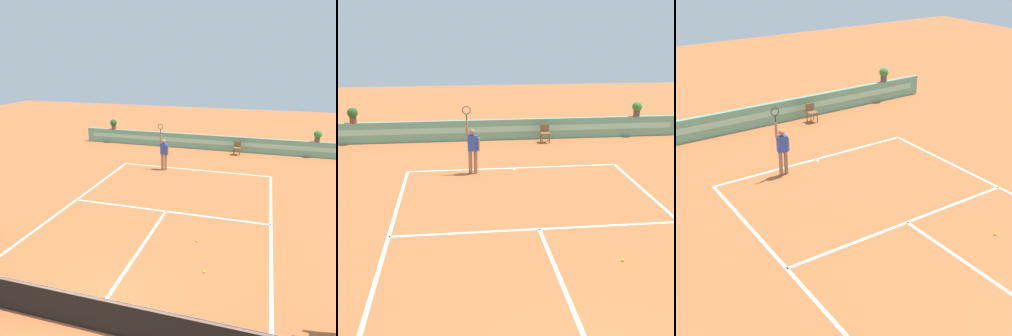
# 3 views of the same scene
# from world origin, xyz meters

# --- Properties ---
(ground_plane) EXTENTS (60.00, 60.00, 0.00)m
(ground_plane) POSITION_xyz_m (0.00, 6.00, 0.00)
(ground_plane) COLOR #BC6033
(court_lines) EXTENTS (8.32, 11.94, 0.01)m
(court_lines) POSITION_xyz_m (0.00, 6.72, 0.00)
(court_lines) COLOR white
(court_lines) RESTS_ON ground
(net) EXTENTS (8.92, 0.10, 1.00)m
(net) POSITION_xyz_m (0.00, 0.00, 0.51)
(net) COLOR #333333
(net) RESTS_ON ground
(back_wall_barrier) EXTENTS (18.00, 0.21, 1.00)m
(back_wall_barrier) POSITION_xyz_m (0.00, 16.39, 0.50)
(back_wall_barrier) COLOR #60A88E
(back_wall_barrier) RESTS_ON ground
(ball_kid_chair) EXTENTS (0.44, 0.44, 0.85)m
(ball_kid_chair) POSITION_xyz_m (2.00, 15.66, 0.48)
(ball_kid_chair) COLOR brown
(ball_kid_chair) RESTS_ON ground
(tennis_player) EXTENTS (0.62, 0.25, 2.58)m
(tennis_player) POSITION_xyz_m (-1.62, 11.42, 1.05)
(tennis_player) COLOR #9E7051
(tennis_player) RESTS_ON ground
(tennis_ball_near_baseline) EXTENTS (0.07, 0.07, 0.07)m
(tennis_ball_near_baseline) POSITION_xyz_m (1.68, 4.45, 0.03)
(tennis_ball_near_baseline) COLOR #CCE033
(tennis_ball_near_baseline) RESTS_ON ground
(tennis_ball_mid_court) EXTENTS (0.07, 0.07, 0.07)m
(tennis_ball_mid_court) POSITION_xyz_m (2.24, 2.83, 0.03)
(tennis_ball_mid_court) COLOR #CCE033
(tennis_ball_mid_court) RESTS_ON ground
(potted_plant_far_left) EXTENTS (0.48, 0.48, 0.72)m
(potted_plant_far_left) POSITION_xyz_m (-6.94, 16.39, 1.41)
(potted_plant_far_left) COLOR brown
(potted_plant_far_left) RESTS_ON back_wall_barrier
(potted_plant_far_right) EXTENTS (0.48, 0.48, 0.72)m
(potted_plant_far_right) POSITION_xyz_m (6.76, 16.39, 1.41)
(potted_plant_far_right) COLOR #514C47
(potted_plant_far_right) RESTS_ON back_wall_barrier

